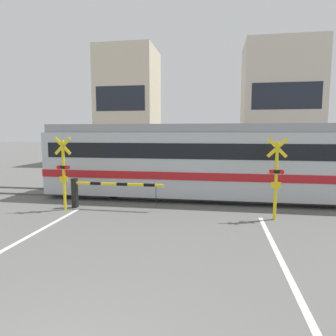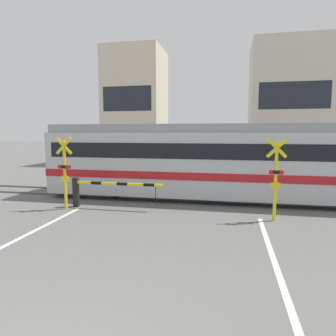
# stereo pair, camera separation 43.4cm
# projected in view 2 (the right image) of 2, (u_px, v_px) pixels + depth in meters

# --- Properties ---
(rail_track_near) EXTENTS (50.00, 0.10, 0.08)m
(rail_track_near) POSITION_uv_depth(u_px,v_px,m) (174.00, 200.00, 13.19)
(rail_track_near) COLOR #5B564C
(rail_track_near) RESTS_ON ground_plane
(rail_track_far) EXTENTS (50.00, 0.10, 0.08)m
(rail_track_far) POSITION_uv_depth(u_px,v_px,m) (179.00, 193.00, 14.58)
(rail_track_far) COLOR #5B564C
(rail_track_far) RESTS_ON ground_plane
(road_stripe_right) EXTENTS (0.14, 12.06, 0.01)m
(road_stripe_right) POSITION_uv_depth(u_px,v_px,m) (298.00, 331.00, 4.53)
(road_stripe_right) COLOR white
(road_stripe_right) RESTS_ON ground_plane
(commuter_train) EXTENTS (16.09, 2.89, 3.34)m
(commuter_train) POSITION_uv_depth(u_px,v_px,m) (227.00, 160.00, 13.22)
(commuter_train) COLOR #B7BCC1
(commuter_train) RESTS_ON ground_plane
(crossing_barrier_near) EXTENTS (3.69, 0.20, 1.18)m
(crossing_barrier_near) POSITION_uv_depth(u_px,v_px,m) (97.00, 188.00, 11.84)
(crossing_barrier_near) COLOR black
(crossing_barrier_near) RESTS_ON ground_plane
(crossing_barrier_far) EXTENTS (3.69, 0.20, 1.18)m
(crossing_barrier_far) POSITION_uv_depth(u_px,v_px,m) (237.00, 173.00, 16.27)
(crossing_barrier_far) COLOR black
(crossing_barrier_far) RESTS_ON ground_plane
(crossing_signal_left) EXTENTS (0.68, 0.15, 2.81)m
(crossing_signal_left) POSITION_uv_depth(u_px,v_px,m) (65.00, 170.00, 11.55)
(crossing_signal_left) COLOR yellow
(crossing_signal_left) RESTS_ON ground_plane
(crossing_signal_right) EXTENTS (0.68, 0.15, 2.81)m
(crossing_signal_right) POSITION_uv_depth(u_px,v_px,m) (276.00, 176.00, 9.99)
(crossing_signal_right) COLOR yellow
(crossing_signal_right) RESTS_ON ground_plane
(pedestrian) EXTENTS (0.38, 0.23, 1.75)m
(pedestrian) POSITION_uv_depth(u_px,v_px,m) (182.00, 162.00, 20.05)
(pedestrian) COLOR #33384C
(pedestrian) RESTS_ON ground_plane
(building_left_of_street) EXTENTS (5.33, 5.19, 10.82)m
(building_left_of_street) POSITION_uv_depth(u_px,v_px,m) (136.00, 107.00, 29.07)
(building_left_of_street) COLOR beige
(building_left_of_street) RESTS_ON ground_plane
(building_right_of_street) EXTENTS (6.46, 5.19, 10.74)m
(building_right_of_street) POSITION_uv_depth(u_px,v_px,m) (288.00, 105.00, 26.27)
(building_right_of_street) COLOR beige
(building_right_of_street) RESTS_ON ground_plane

